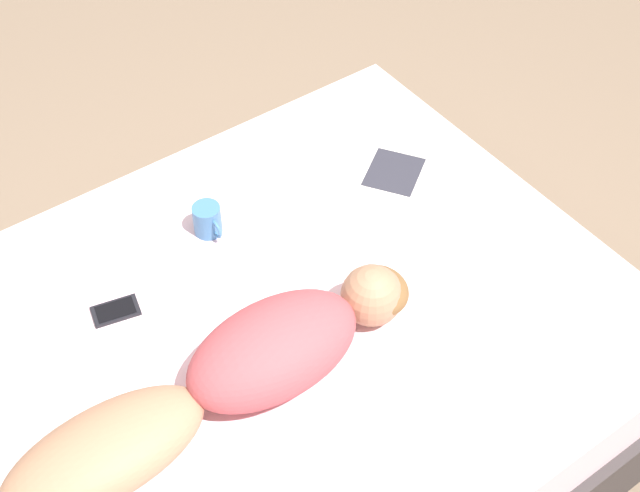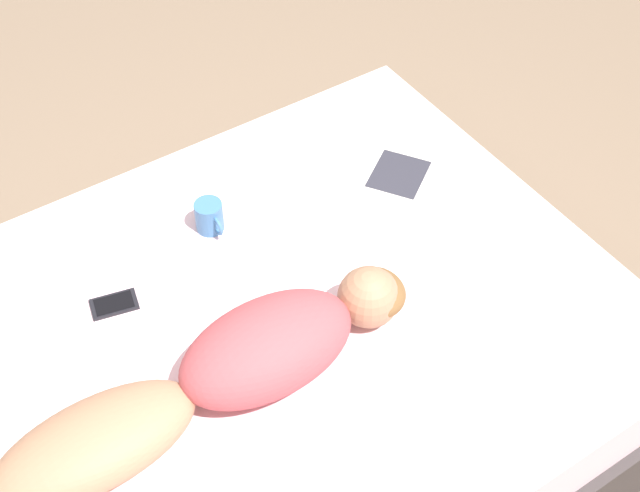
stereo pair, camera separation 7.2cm
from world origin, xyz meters
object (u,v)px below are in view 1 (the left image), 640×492
object	(u,v)px
open_magazine	(358,164)
coffee_mug	(208,220)
person	(232,375)
cell_phone	(116,311)

from	to	relation	value
open_magazine	coffee_mug	bearing A→B (deg)	-127.40
person	open_magazine	world-z (taller)	person
open_magazine	cell_phone	xyz separation A→B (m)	(0.08, -0.92, 0.00)
coffee_mug	open_magazine	bearing A→B (deg)	86.89
open_magazine	coffee_mug	size ratio (longest dim) A/B	4.65
person	cell_phone	distance (m)	0.45
open_magazine	coffee_mug	xyz separation A→B (m)	(-0.03, -0.55, 0.05)
open_magazine	cell_phone	bearing A→B (deg)	-119.05
coffee_mug	person	bearing A→B (deg)	-24.56
open_magazine	coffee_mug	distance (m)	0.55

